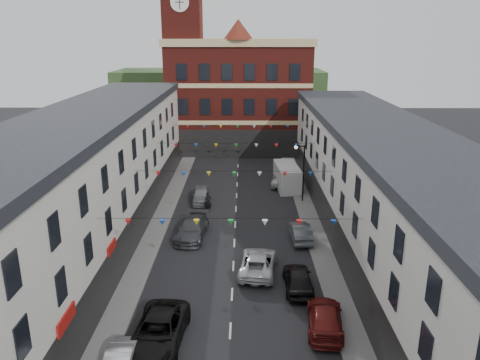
{
  "coord_description": "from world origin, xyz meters",
  "views": [
    {
      "loc": [
        0.75,
        -31.33,
        16.39
      ],
      "look_at": [
        0.42,
        9.26,
        3.84
      ],
      "focal_mm": 35.0,
      "sensor_mm": 36.0,
      "label": 1
    }
  ],
  "objects_px": {
    "pedestrian": "(208,202)",
    "car_right_d": "(298,279)",
    "street_lamp": "(301,166)",
    "car_left_d": "(192,228)",
    "car_right_f": "(282,179)",
    "car_left_c": "(158,332)",
    "car_right_e": "(300,232)",
    "white_van": "(287,177)",
    "car_left_e": "(201,195)",
    "moving_car": "(258,262)",
    "car_right_c": "(325,318)"
  },
  "relations": [
    {
      "from": "street_lamp",
      "to": "car_right_f",
      "type": "bearing_deg",
      "value": 103.19
    },
    {
      "from": "car_left_e",
      "to": "white_van",
      "type": "distance_m",
      "value": 10.38
    },
    {
      "from": "car_left_d",
      "to": "car_left_e",
      "type": "distance_m",
      "value": 8.76
    },
    {
      "from": "car_right_e",
      "to": "pedestrian",
      "type": "xyz_separation_m",
      "value": [
        -8.2,
        6.7,
        0.23
      ]
    },
    {
      "from": "car_left_c",
      "to": "white_van",
      "type": "height_order",
      "value": "white_van"
    },
    {
      "from": "pedestrian",
      "to": "car_left_e",
      "type": "bearing_deg",
      "value": 101.86
    },
    {
      "from": "car_right_c",
      "to": "car_right_f",
      "type": "xyz_separation_m",
      "value": [
        -0.32,
        27.56,
        -0.01
      ]
    },
    {
      "from": "street_lamp",
      "to": "car_left_d",
      "type": "xyz_separation_m",
      "value": [
        -10.15,
        -8.82,
        -3.1
      ]
    },
    {
      "from": "car_left_e",
      "to": "car_left_c",
      "type": "bearing_deg",
      "value": -94.87
    },
    {
      "from": "car_right_c",
      "to": "white_van",
      "type": "xyz_separation_m",
      "value": [
        0.1,
        26.45,
        0.6
      ]
    },
    {
      "from": "car_right_f",
      "to": "moving_car",
      "type": "xyz_separation_m",
      "value": [
        -3.38,
        -20.69,
        0.03
      ]
    },
    {
      "from": "car_left_d",
      "to": "car_right_e",
      "type": "distance_m",
      "value": 9.11
    },
    {
      "from": "car_left_d",
      "to": "car_left_e",
      "type": "bearing_deg",
      "value": 95.68
    },
    {
      "from": "car_right_c",
      "to": "moving_car",
      "type": "bearing_deg",
      "value": -54.8
    },
    {
      "from": "car_right_c",
      "to": "car_right_e",
      "type": "xyz_separation_m",
      "value": [
        0.0,
        12.44,
        0.01
      ]
    },
    {
      "from": "car_right_f",
      "to": "pedestrian",
      "type": "xyz_separation_m",
      "value": [
        -7.88,
        -8.42,
        0.25
      ]
    },
    {
      "from": "street_lamp",
      "to": "moving_car",
      "type": "relative_size",
      "value": 1.13
    },
    {
      "from": "car_left_d",
      "to": "car_right_d",
      "type": "bearing_deg",
      "value": -40.88
    },
    {
      "from": "car_left_d",
      "to": "car_right_f",
      "type": "xyz_separation_m",
      "value": [
        8.78,
        14.65,
        -0.1
      ]
    },
    {
      "from": "car_right_d",
      "to": "moving_car",
      "type": "relative_size",
      "value": 0.86
    },
    {
      "from": "car_left_c",
      "to": "moving_car",
      "type": "distance_m",
      "value": 10.16
    },
    {
      "from": "car_left_e",
      "to": "pedestrian",
      "type": "relative_size",
      "value": 2.38
    },
    {
      "from": "car_left_c",
      "to": "car_left_e",
      "type": "distance_m",
      "value": 23.2
    },
    {
      "from": "white_van",
      "to": "car_right_c",
      "type": "bearing_deg",
      "value": -94.69
    },
    {
      "from": "car_right_f",
      "to": "pedestrian",
      "type": "distance_m",
      "value": 11.54
    },
    {
      "from": "car_right_e",
      "to": "car_right_f",
      "type": "distance_m",
      "value": 15.12
    },
    {
      "from": "moving_car",
      "to": "car_left_c",
      "type": "bearing_deg",
      "value": 62.49
    },
    {
      "from": "car_left_d",
      "to": "street_lamp",
      "type": "bearing_deg",
      "value": 46.68
    },
    {
      "from": "car_right_e",
      "to": "car_left_e",
      "type": "bearing_deg",
      "value": -47.59
    },
    {
      "from": "street_lamp",
      "to": "car_right_c",
      "type": "relative_size",
      "value": 1.21
    },
    {
      "from": "car_left_d",
      "to": "moving_car",
      "type": "distance_m",
      "value": 8.11
    },
    {
      "from": "car_left_d",
      "to": "car_right_f",
      "type": "height_order",
      "value": "car_left_d"
    },
    {
      "from": "pedestrian",
      "to": "car_right_d",
      "type": "bearing_deg",
      "value": -71.9
    },
    {
      "from": "car_right_d",
      "to": "car_right_f",
      "type": "xyz_separation_m",
      "value": [
        0.75,
        23.14,
        -0.07
      ]
    },
    {
      "from": "street_lamp",
      "to": "car_left_c",
      "type": "relative_size",
      "value": 1.02
    },
    {
      "from": "car_right_c",
      "to": "pedestrian",
      "type": "xyz_separation_m",
      "value": [
        -8.2,
        19.14,
        0.24
      ]
    },
    {
      "from": "moving_car",
      "to": "car_left_e",
      "type": "bearing_deg",
      "value": -63.2
    },
    {
      "from": "car_right_c",
      "to": "white_van",
      "type": "height_order",
      "value": "white_van"
    },
    {
      "from": "car_left_e",
      "to": "car_right_d",
      "type": "distance_m",
      "value": 19.03
    },
    {
      "from": "car_left_c",
      "to": "car_left_e",
      "type": "height_order",
      "value": "car_left_c"
    },
    {
      "from": "car_right_f",
      "to": "white_van",
      "type": "distance_m",
      "value": 1.33
    },
    {
      "from": "car_left_e",
      "to": "car_right_f",
      "type": "xyz_separation_m",
      "value": [
        8.78,
        5.89,
        -0.07
      ]
    },
    {
      "from": "white_van",
      "to": "car_left_c",
      "type": "bearing_deg",
      "value": -113.27
    },
    {
      "from": "moving_car",
      "to": "pedestrian",
      "type": "bearing_deg",
      "value": -63.11
    },
    {
      "from": "car_right_c",
      "to": "pedestrian",
      "type": "bearing_deg",
      "value": -59.94
    },
    {
      "from": "car_right_d",
      "to": "pedestrian",
      "type": "relative_size",
      "value": 2.38
    },
    {
      "from": "moving_car",
      "to": "car_right_f",
      "type": "bearing_deg",
      "value": -92.53
    },
    {
      "from": "car_left_e",
      "to": "white_van",
      "type": "xyz_separation_m",
      "value": [
        9.2,
        4.78,
        0.54
      ]
    },
    {
      "from": "car_right_d",
      "to": "street_lamp",
      "type": "bearing_deg",
      "value": -97.17
    },
    {
      "from": "white_van",
      "to": "car_right_f",
      "type": "bearing_deg",
      "value": 106.04
    }
  ]
}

